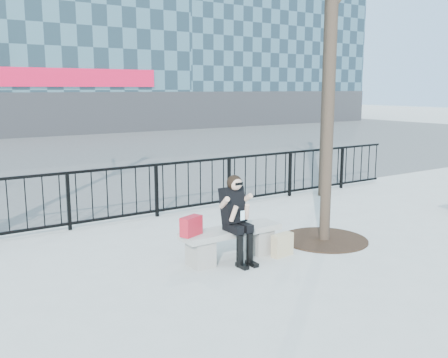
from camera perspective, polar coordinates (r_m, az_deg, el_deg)
ground at (r=7.84m, az=0.81°, el=-9.11°), size 120.00×120.00×0.00m
street_surface at (r=21.67m, az=-22.25°, el=2.65°), size 60.00×23.00×0.01m
railing at (r=10.22m, az=-8.73°, el=-1.40°), size 14.00×0.06×1.10m
tree_grate at (r=8.93m, az=11.37°, el=-6.79°), size 1.50×1.50×0.02m
bench_main at (r=7.75m, az=0.82°, el=-7.01°), size 1.65×0.46×0.49m
seated_woman at (r=7.52m, az=1.52°, el=-4.62°), size 0.50×0.64×1.34m
handbag at (r=7.32m, az=-3.77°, el=-5.38°), size 0.38×0.27×0.28m
shopping_bag at (r=7.98m, az=6.68°, el=-7.48°), size 0.39×0.19×0.36m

